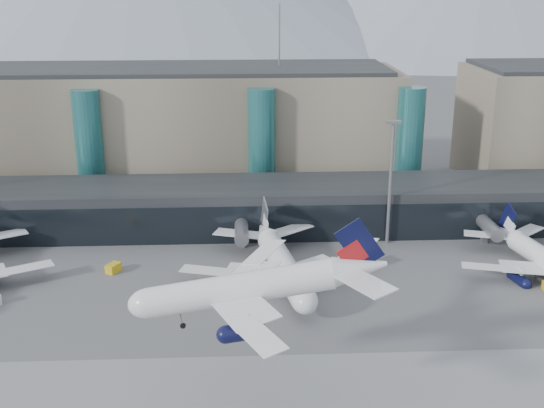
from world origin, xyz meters
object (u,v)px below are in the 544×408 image
at_px(hero_jet, 266,278).
at_px(jet_parked_mid, 280,252).
at_px(veh_b, 113,268).
at_px(veh_h, 186,299).
at_px(jet_parked_right, 541,251).
at_px(veh_c, 283,278).
at_px(lightmast_mid, 391,176).

distance_m(hero_jet, jet_parked_mid, 42.45).
xyz_separation_m(hero_jet, veh_b, (-26.83, 43.32, -17.31)).
bearing_deg(jet_parked_mid, veh_h, 113.24).
xyz_separation_m(jet_parked_right, veh_b, (-79.32, 3.45, -3.28)).
distance_m(jet_parked_right, veh_h, 65.81).
bearing_deg(jet_parked_mid, jet_parked_right, -100.13).
bearing_deg(veh_c, veh_h, -156.20).
relative_size(lightmast_mid, hero_jet, 0.78).
bearing_deg(veh_h, jet_parked_right, -34.43).
relative_size(jet_parked_mid, veh_b, 13.40).
xyz_separation_m(lightmast_mid, veh_c, (-22.77, -18.71, -13.37)).
bearing_deg(hero_jet, veh_b, 124.77).
xyz_separation_m(lightmast_mid, hero_jet, (-27.10, -55.52, 3.72)).
distance_m(lightmast_mid, veh_b, 56.94).
relative_size(jet_parked_mid, veh_c, 10.13).
bearing_deg(veh_h, veh_c, -19.64).
relative_size(veh_c, veh_h, 0.94).
xyz_separation_m(veh_c, veh_h, (-16.75, -7.45, 0.06)).
bearing_deg(veh_b, lightmast_mid, -47.43).
bearing_deg(lightmast_mid, jet_parked_mid, -146.23).
height_order(veh_b, veh_h, veh_h).
bearing_deg(veh_b, hero_jet, -118.41).
distance_m(lightmast_mid, veh_c, 32.36).
relative_size(jet_parked_right, veh_b, 11.79).
relative_size(veh_b, veh_c, 0.76).
xyz_separation_m(lightmast_mid, jet_parked_right, (25.38, -15.66, -10.31)).
bearing_deg(lightmast_mid, veh_b, -167.24).
relative_size(lightmast_mid, jet_parked_right, 0.76).
height_order(veh_b, veh_c, veh_c).
distance_m(hero_jet, veh_h, 36.15).
xyz_separation_m(jet_parked_mid, veh_c, (0.36, -3.25, -3.63)).
relative_size(lightmast_mid, veh_c, 6.77).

